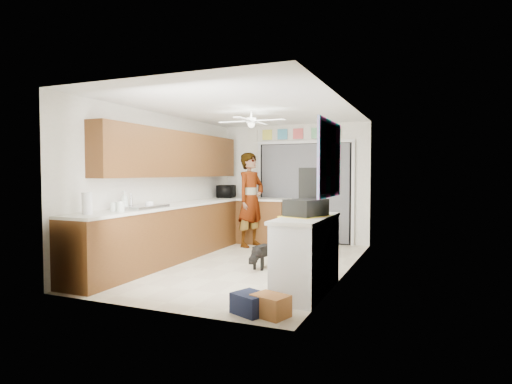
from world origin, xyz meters
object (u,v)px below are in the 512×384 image
(soap_bottle, at_px, (125,200))
(cardboard_box, at_px, (271,306))
(navy_crate, at_px, (251,303))
(dog, at_px, (262,255))
(paper_towel_roll, at_px, (87,203))
(suitcase, at_px, (306,208))
(cup, at_px, (149,205))
(man, at_px, (251,200))
(microwave, at_px, (226,191))

(soap_bottle, relative_size, cardboard_box, 0.76)
(soap_bottle, bearing_deg, navy_crate, -21.77)
(cardboard_box, height_order, dog, dog)
(paper_towel_roll, xyz_separation_m, dog, (1.70, 1.84, -0.88))
(suitcase, distance_m, dog, 1.60)
(soap_bottle, relative_size, paper_towel_roll, 0.96)
(soap_bottle, distance_m, dog, 2.23)
(soap_bottle, bearing_deg, cup, 56.85)
(suitcase, bearing_deg, navy_crate, -85.85)
(cardboard_box, relative_size, dog, 0.70)
(man, bearing_deg, suitcase, -127.79)
(dog, bearing_deg, cup, -148.60)
(microwave, height_order, man, man)
(soap_bottle, relative_size, suitcase, 0.56)
(suitcase, bearing_deg, cardboard_box, -74.13)
(navy_crate, bearing_deg, paper_towel_roll, 175.89)
(paper_towel_roll, relative_size, suitcase, 0.59)
(cup, bearing_deg, cardboard_box, -27.65)
(cup, xyz_separation_m, dog, (1.57, 0.72, -0.79))
(cardboard_box, xyz_separation_m, navy_crate, (-0.22, 0.00, -0.00))
(paper_towel_roll, distance_m, suitcase, 2.81)
(paper_towel_roll, bearing_deg, soap_bottle, 94.84)
(navy_crate, height_order, dog, dog)
(cup, distance_m, paper_towel_roll, 1.13)
(microwave, bearing_deg, man, -131.64)
(man, bearing_deg, microwave, 79.11)
(suitcase, relative_size, dog, 0.95)
(microwave, distance_m, dog, 2.86)
(suitcase, xyz_separation_m, man, (-1.91, 2.70, -0.11))
(soap_bottle, height_order, paper_towel_roll, paper_towel_roll)
(microwave, height_order, navy_crate, microwave)
(cardboard_box, height_order, man, man)
(navy_crate, bearing_deg, cup, 150.06)
(dog, bearing_deg, man, 125.38)
(suitcase, bearing_deg, soap_bottle, -158.73)
(microwave, xyz_separation_m, suitcase, (2.65, -3.09, -0.03))
(cup, bearing_deg, paper_towel_roll, -96.95)
(paper_towel_roll, height_order, cardboard_box, paper_towel_roll)
(soap_bottle, xyz_separation_m, man, (0.82, 2.77, -0.14))
(microwave, relative_size, paper_towel_roll, 1.69)
(soap_bottle, distance_m, navy_crate, 2.81)
(soap_bottle, distance_m, man, 2.90)
(cardboard_box, distance_m, man, 4.26)
(suitcase, relative_size, man, 0.26)
(soap_bottle, distance_m, paper_towel_roll, 0.81)
(cup, xyz_separation_m, navy_crate, (2.24, -1.29, -0.88))
(cup, distance_m, man, 2.54)
(cup, bearing_deg, microwave, 92.42)
(paper_towel_roll, bearing_deg, suitcase, 18.29)
(paper_towel_roll, relative_size, dog, 0.56)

